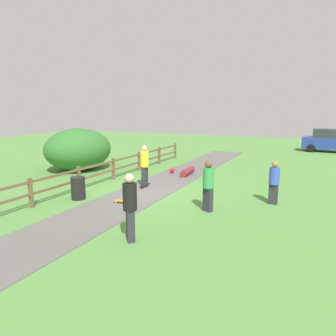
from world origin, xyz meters
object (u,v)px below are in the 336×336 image
Objects in this scene: bush_large at (78,149)px; bystander_blue at (274,181)px; skater_riding at (145,164)px; bystander_green at (208,183)px; skater_fallen at (186,171)px; bystander_black at (130,204)px; parked_car_blue at (330,140)px; skateboard_loose at (124,201)px; trash_bin at (78,188)px.

bush_large is 2.56× the size of bystander_blue.
bystander_green is (3.69, -2.06, -0.09)m from skater_riding.
skater_riding is at bearing -101.88° from skater_fallen.
bystander_black reaches higher than bystander_blue.
parked_car_blue is (13.53, 15.00, -0.26)m from bush_large.
skater_riding reaches higher than bystander_black.
bush_large is at bearing 142.96° from skateboard_loose.
skater_fallen is at bearing 88.37° from skateboard_loose.
bystander_blue is (5.65, -0.19, -0.19)m from skater_riding.
trash_bin is 21.96m from parked_car_blue.
parked_car_blue reaches higher than bystander_black.
bush_large is 6.42m from trash_bin.
skater_riding is at bearing 150.88° from bystander_green.
trash_bin is 0.55× the size of bystander_blue.
skater_fallen is 8.96m from bystander_black.
bystander_black is (2.06, -2.80, 0.96)m from skateboard_loose.
skateboard_loose is at bearing -91.63° from skater_fallen.
skateboard_loose is 3.33m from bystander_green.
skater_fallen is at bearing -117.93° from parked_car_blue.
bystander_blue is at bearing -11.17° from bush_large.
trash_bin is 5.21m from bystander_green.
bystander_green is at bearing -136.36° from bystander_blue.
skater_fallen is (2.13, 6.16, -0.25)m from trash_bin.
skater_riding is 18.80m from parked_car_blue.
bush_large is 0.97× the size of parked_car_blue.
skater_fallen is at bearing 11.83° from bush_large.
parked_car_blue reaches higher than bystander_blue.
skateboard_loose is (6.10, -4.61, -1.13)m from bush_large.
skater_fallen is 1.96× the size of skateboard_loose.
skater_riding is 1.01× the size of bystander_black.
bystander_green reaches higher than skateboard_loose.
bush_large is at bearing 137.80° from bystander_black.
parked_car_blue is (5.36, 22.41, -0.09)m from bystander_black.
skater_riding is at bearing 178.09° from bystander_blue.
skateboard_loose is at bearing 6.86° from trash_bin.
skater_fallen is 6.11m from bystander_blue.
bystander_green is at bearing 71.78° from bystander_black.
trash_bin reaches higher than skater_fallen.
skater_riding is 5.65m from bystander_blue.
bush_large is 7.73m from skateboard_loose.
bystander_blue reaches higher than skateboard_loose.
bush_large is 10.12m from bystander_green.
skater_fallen is (0.70, 3.34, -0.89)m from skater_riding.
bystander_blue is (1.96, 1.87, -0.10)m from bystander_green.
skater_riding is at bearing -115.05° from parked_car_blue.
trash_bin is 7.56m from bystander_blue.
bush_large is 11.02m from bystander_black.
trash_bin is at bearing -49.48° from bush_large.
bystander_blue is at bearing -97.65° from parked_car_blue.
bush_large reaches higher than bystander_blue.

